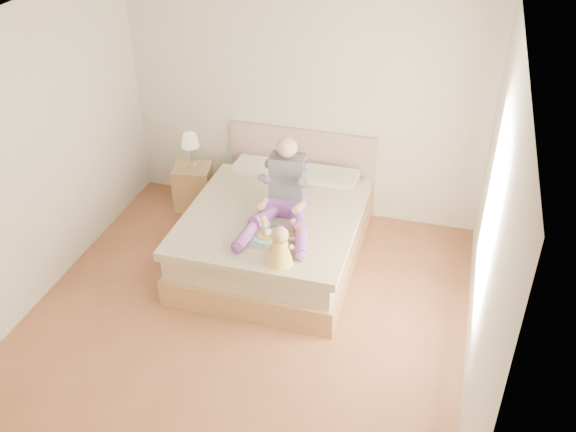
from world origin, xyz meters
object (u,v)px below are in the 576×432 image
(adult, at_px, (284,197))
(tray, at_px, (277,236))
(nightstand, at_px, (193,187))
(bed, at_px, (278,228))
(baby, at_px, (280,249))

(adult, distance_m, tray, 0.43)
(nightstand, bearing_deg, bed, -39.80)
(bed, distance_m, nightstand, 1.40)
(bed, height_order, tray, bed)
(bed, bearing_deg, tray, -73.71)
(bed, distance_m, tray, 0.70)
(bed, relative_size, nightstand, 4.23)
(baby, bearing_deg, tray, 94.41)
(nightstand, bearing_deg, adult, -44.57)
(nightstand, distance_m, baby, 2.27)
(adult, bearing_deg, bed, 116.39)
(adult, relative_size, tray, 2.00)
(bed, distance_m, adult, 0.59)
(bed, distance_m, baby, 1.09)
(adult, bearing_deg, nightstand, 143.12)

